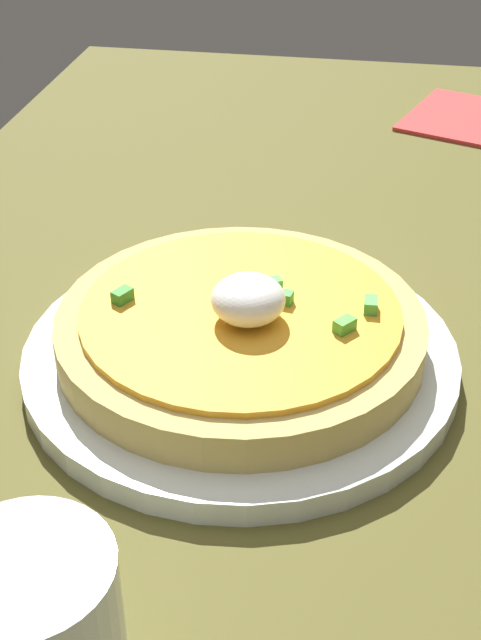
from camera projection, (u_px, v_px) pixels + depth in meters
The scene contains 4 objects.
dining_table at pixel (382, 376), 57.36cm from camera, with size 124.30×80.60×2.91cm, color brown.
plate at pixel (240, 356), 55.41cm from camera, with size 27.46×27.46×1.57cm, color silver.
pizza at pixel (241, 327), 54.11cm from camera, with size 22.99×22.99×5.65cm.
napkin at pixel (477, 120), 90.88cm from camera, with size 13.50×13.50×0.40cm, color #DE3937.
Camera 1 is at (46.40, -1.45, 36.62)cm, focal length 48.82 mm.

